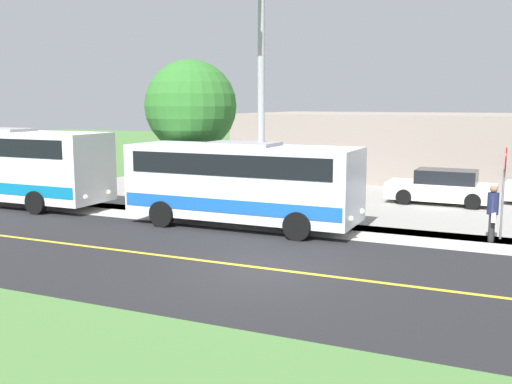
{
  "coord_description": "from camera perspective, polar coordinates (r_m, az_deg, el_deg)",
  "views": [
    {
      "loc": [
        13.61,
        5.97,
        4.25
      ],
      "look_at": [
        -3.5,
        -1.75,
        1.4
      ],
      "focal_mm": 41.7,
      "sensor_mm": 36.0,
      "label": 1
    }
  ],
  "objects": [
    {
      "name": "road_surface",
      "position": [
        15.45,
        0.58,
        -7.31
      ],
      "size": [
        8.0,
        100.0,
        0.01
      ],
      "primitive_type": "cube",
      "color": "black",
      "rests_on": "ground"
    },
    {
      "name": "road_centre_line",
      "position": [
        15.45,
        0.58,
        -7.29
      ],
      "size": [
        0.16,
        100.0,
        0.0
      ],
      "primitive_type": "cube",
      "color": "gold",
      "rests_on": "ground"
    },
    {
      "name": "tree_curbside",
      "position": [
        24.38,
        -6.28,
        8.16
      ],
      "size": [
        3.72,
        3.72,
        5.95
      ],
      "color": "brown",
      "rests_on": "ground"
    },
    {
      "name": "parked_car_near",
      "position": [
        26.18,
        17.43,
        0.41
      ],
      "size": [
        2.07,
        4.43,
        1.45
      ],
      "color": "white",
      "rests_on": "ground"
    },
    {
      "name": "street_light_pole",
      "position": [
        20.23,
        0.36,
        9.36
      ],
      "size": [
        1.97,
        0.24,
        8.2
      ],
      "color": "#9E9EA3",
      "rests_on": "ground"
    },
    {
      "name": "shuttle_bus_front",
      "position": [
        20.31,
        -1.31,
        1.13
      ],
      "size": [
        2.75,
        8.09,
        2.9
      ],
      "color": "silver",
      "rests_on": "ground"
    },
    {
      "name": "ground_plane",
      "position": [
        15.46,
        0.58,
        -7.33
      ],
      "size": [
        120.0,
        120.0,
        0.0
      ],
      "primitive_type": "plane",
      "color": "#477238"
    },
    {
      "name": "stop_sign",
      "position": [
        19.85,
        22.73,
        1.35
      ],
      "size": [
        0.76,
        0.07,
        2.88
      ],
      "color": "slate",
      "rests_on": "ground"
    },
    {
      "name": "sidewalk",
      "position": [
        20.18,
        6.54,
        -3.57
      ],
      "size": [
        2.4,
        100.0,
        0.01
      ],
      "primitive_type": "cube",
      "color": "#B2ADA3",
      "rests_on": "ground"
    },
    {
      "name": "pedestrian_with_bags",
      "position": [
        19.58,
        21.76,
        -1.73
      ],
      "size": [
        0.72,
        0.34,
        1.74
      ],
      "color": "#262628",
      "rests_on": "ground"
    },
    {
      "name": "parking_lot_surface",
      "position": [
        26.52,
        17.53,
        -0.99
      ],
      "size": [
        14.0,
        36.0,
        0.01
      ],
      "primitive_type": "cube",
      "color": "gray",
      "rests_on": "ground"
    },
    {
      "name": "commercial_building",
      "position": [
        35.28,
        18.47,
        4.19
      ],
      "size": [
        10.0,
        23.2,
        3.59
      ],
      "primitive_type": "cube",
      "color": "gray",
      "rests_on": "ground"
    }
  ]
}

